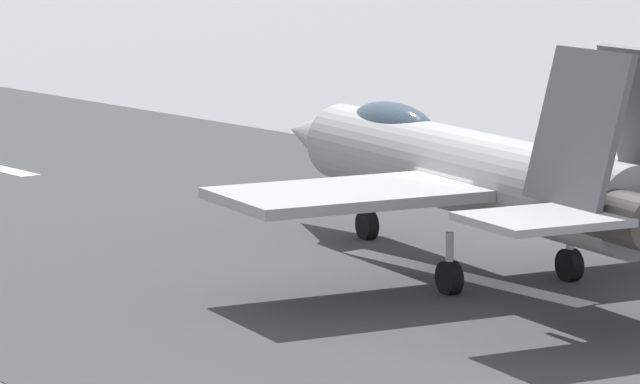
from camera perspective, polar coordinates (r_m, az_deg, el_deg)
The scene contains 4 objects.
ground_plane at distance 42.90m, azimuth 4.45°, elevation -2.64°, with size 400.00×400.00×0.00m, color slate.
runway_strip at distance 42.89m, azimuth 4.47°, elevation -2.63°, with size 240.00×26.00×0.02m.
fighter_jet at distance 42.98m, azimuth 4.55°, elevation 0.71°, with size 17.71×13.45×5.66m.
marker_cone_far at distance 65.45m, azimuth 0.55°, elevation 1.64°, with size 0.44×0.44×0.55m, color orange.
Camera 1 is at (-30.91, 28.48, 8.59)m, focal length 103.84 mm.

